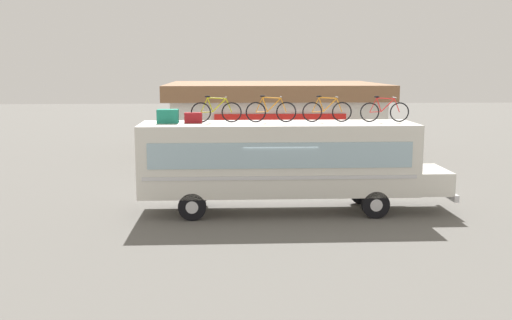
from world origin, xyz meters
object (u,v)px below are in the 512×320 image
rooftop_bicycle_2 (271,111)px  rooftop_bicycle_3 (327,111)px  luggage_bag_2 (193,118)px  rooftop_bicycle_4 (384,111)px  bus (284,159)px  rooftop_bicycle_1 (216,111)px  luggage_bag_1 (168,116)px

rooftop_bicycle_2 → rooftop_bicycle_3: 1.99m
luggage_bag_2 → rooftop_bicycle_3: size_ratio=0.34×
rooftop_bicycle_4 → rooftop_bicycle_3: bearing=177.3°
rooftop_bicycle_4 → bus: bearing=-176.8°
rooftop_bicycle_1 → luggage_bag_1: bearing=-175.1°
rooftop_bicycle_2 → rooftop_bicycle_3: bearing=0.4°
bus → rooftop_bicycle_1: rooftop_bicycle_1 is taller
rooftop_bicycle_3 → rooftop_bicycle_4: (2.04, -0.10, -0.01)m
rooftop_bicycle_1 → rooftop_bicycle_2: 1.93m
bus → luggage_bag_1: 4.32m
luggage_bag_1 → rooftop_bicycle_1: size_ratio=0.41×
rooftop_bicycle_2 → rooftop_bicycle_4: bearing=-1.2°
bus → rooftop_bicycle_4: 3.97m
luggage_bag_1 → rooftop_bicycle_1: (1.67, 0.14, 0.15)m
luggage_bag_2 → rooftop_bicycle_2: size_ratio=0.34×
rooftop_bicycle_2 → rooftop_bicycle_4: rooftop_bicycle_2 is taller
luggage_bag_1 → luggage_bag_2: size_ratio=1.20×
luggage_bag_2 → rooftop_bicycle_1: 0.83m
rooftop_bicycle_3 → rooftop_bicycle_4: size_ratio=1.00×
bus → rooftop_bicycle_2: bearing=146.9°
luggage_bag_1 → luggage_bag_2: bearing=0.9°
luggage_bag_1 → rooftop_bicycle_2: (3.60, 0.12, 0.16)m
rooftop_bicycle_1 → rooftop_bicycle_2: size_ratio=1.00×
luggage_bag_2 → bus: bearing=-3.2°
luggage_bag_1 → rooftop_bicycle_1: 1.69m
rooftop_bicycle_2 → rooftop_bicycle_4: (4.03, -0.08, -0.01)m
rooftop_bicycle_1 → rooftop_bicycle_4: bearing=-1.0°
luggage_bag_1 → rooftop_bicycle_4: 7.63m
rooftop_bicycle_4 → rooftop_bicycle_2: bearing=178.8°
luggage_bag_2 → rooftop_bicycle_2: 2.73m
rooftop_bicycle_2 → luggage_bag_2: bearing=-177.8°
luggage_bag_1 → rooftop_bicycle_3: size_ratio=0.41×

